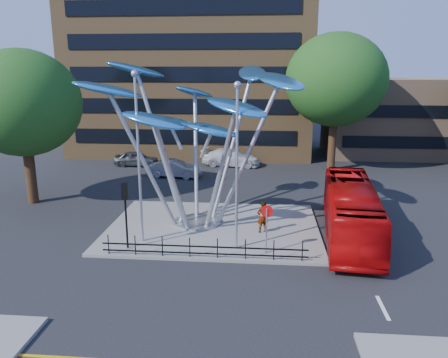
# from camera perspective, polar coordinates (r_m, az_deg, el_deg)

# --- Properties ---
(ground) EXTENTS (120.00, 120.00, 0.00)m
(ground) POSITION_cam_1_polar(r_m,az_deg,el_deg) (19.88, -0.41, -12.70)
(ground) COLOR black
(ground) RESTS_ON ground
(traffic_island) EXTENTS (12.00, 9.00, 0.15)m
(traffic_island) POSITION_cam_1_polar(r_m,az_deg,el_deg) (25.42, -1.38, -6.35)
(traffic_island) COLOR slate
(traffic_island) RESTS_ON ground
(brick_tower) EXTENTS (25.00, 15.00, 30.00)m
(brick_tower) POSITION_cam_1_polar(r_m,az_deg,el_deg) (50.60, -4.01, 20.98)
(brick_tower) COLOR brown
(brick_tower) RESTS_ON ground
(low_building_near) EXTENTS (15.00, 8.00, 8.00)m
(low_building_near) POSITION_cam_1_polar(r_m,az_deg,el_deg) (50.00, 21.83, 7.46)
(low_building_near) COLOR #9D785C
(low_building_near) RESTS_ON ground
(tree_right) EXTENTS (8.80, 8.80, 12.11)m
(tree_right) POSITION_cam_1_polar(r_m,az_deg,el_deg) (40.16, 14.41, 12.40)
(tree_right) COLOR black
(tree_right) RESTS_ON ground
(tree_left) EXTENTS (7.60, 7.60, 10.32)m
(tree_left) POSITION_cam_1_polar(r_m,az_deg,el_deg) (31.87, -24.80, 8.96)
(tree_left) COLOR black
(tree_left) RESTS_ON ground
(leaf_sculpture) EXTENTS (12.72, 9.54, 9.51)m
(leaf_sculpture) POSITION_cam_1_polar(r_m,az_deg,el_deg) (24.71, -3.79, 9.24)
(leaf_sculpture) COLOR #9EA0A5
(leaf_sculpture) RESTS_ON traffic_island
(street_lamp_left) EXTENTS (0.36, 0.36, 8.80)m
(street_lamp_left) POSITION_cam_1_polar(r_m,az_deg,el_deg) (22.34, -11.17, 4.56)
(street_lamp_left) COLOR #9EA0A5
(street_lamp_left) RESTS_ON traffic_island
(street_lamp_right) EXTENTS (0.36, 0.36, 8.30)m
(street_lamp_right) POSITION_cam_1_polar(r_m,az_deg,el_deg) (21.05, 1.70, 3.52)
(street_lamp_right) COLOR #9EA0A5
(street_lamp_right) RESTS_ON traffic_island
(traffic_light_island) EXTENTS (0.28, 0.18, 3.42)m
(traffic_light_island) POSITION_cam_1_polar(r_m,az_deg,el_deg) (22.17, -12.78, -2.88)
(traffic_light_island) COLOR black
(traffic_light_island) RESTS_ON traffic_island
(no_entry_sign_island) EXTENTS (0.60, 0.10, 2.45)m
(no_entry_sign_island) POSITION_cam_1_polar(r_m,az_deg,el_deg) (21.41, 5.59, -5.46)
(no_entry_sign_island) COLOR #9EA0A5
(no_entry_sign_island) RESTS_ON traffic_island
(pedestrian_railing_front) EXTENTS (10.00, 0.06, 1.00)m
(pedestrian_railing_front) POSITION_cam_1_polar(r_m,az_deg,el_deg) (21.28, -2.69, -9.19)
(pedestrian_railing_front) COLOR black
(pedestrian_railing_front) RESTS_ON traffic_island
(red_bus) EXTENTS (3.65, 10.91, 2.98)m
(red_bus) POSITION_cam_1_polar(r_m,az_deg,el_deg) (24.87, 16.20, -3.94)
(red_bus) COLOR #AF0809
(red_bus) RESTS_ON ground
(pedestrian) EXTENTS (0.75, 0.61, 1.76)m
(pedestrian) POSITION_cam_1_polar(r_m,az_deg,el_deg) (24.31, 5.05, -4.97)
(pedestrian) COLOR gray
(pedestrian) RESTS_ON traffic_island
(parked_car_left) EXTENTS (4.17, 1.73, 1.41)m
(parked_car_left) POSITION_cam_1_polar(r_m,az_deg,el_deg) (42.34, -11.37, 2.63)
(parked_car_left) COLOR #3F4347
(parked_car_left) RESTS_ON ground
(parked_car_mid) EXTENTS (4.65, 2.17, 1.47)m
(parked_car_mid) POSITION_cam_1_polar(r_m,az_deg,el_deg) (37.41, -6.47, 1.36)
(parked_car_mid) COLOR #95969B
(parked_car_mid) RESTS_ON ground
(parked_car_right) EXTENTS (5.75, 2.91, 1.60)m
(parked_car_right) POSITION_cam_1_polar(r_m,az_deg,el_deg) (41.54, 0.97, 2.82)
(parked_car_right) COLOR silver
(parked_car_right) RESTS_ON ground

